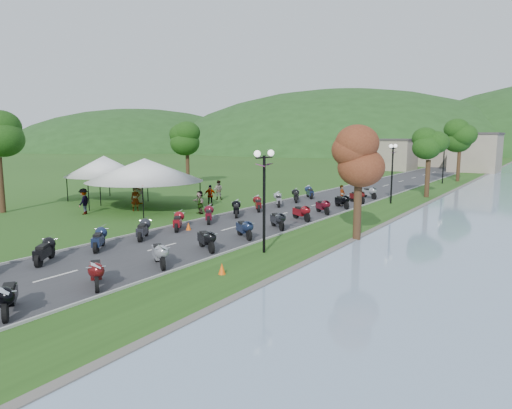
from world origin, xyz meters
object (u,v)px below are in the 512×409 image
Objects in this scene: pedestrian_a at (136,211)px; pedestrian_b at (218,200)px; pedestrian_c at (84,214)px; vendor_tent_main at (145,184)px.

pedestrian_a is 1.06× the size of pedestrian_b.
pedestrian_a reaches higher than pedestrian_b.
pedestrian_a is 0.97× the size of pedestrian_c.
pedestrian_c is (-3.32, -11.72, 0.00)m from pedestrian_b.
pedestrian_b is (1.42, 7.42, -2.00)m from vendor_tent_main.
pedestrian_b is 0.91× the size of pedestrian_c.
pedestrian_c is at bearing 51.24° from pedestrian_b.
vendor_tent_main is 3.46× the size of pedestrian_b.
pedestrian_c is (-2.05, -3.11, 0.00)m from pedestrian_a.
vendor_tent_main reaches higher than pedestrian_a.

